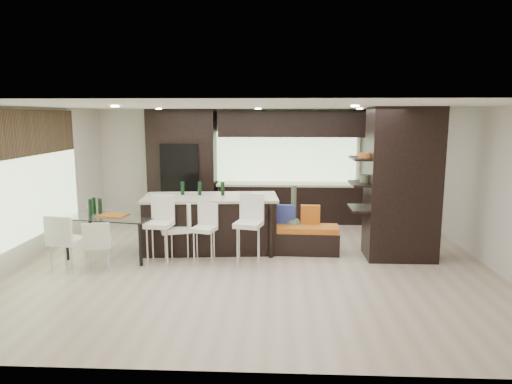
# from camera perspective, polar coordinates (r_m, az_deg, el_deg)

# --- Properties ---
(ground) EXTENTS (8.00, 8.00, 0.00)m
(ground) POSITION_cam_1_polar(r_m,az_deg,el_deg) (8.12, -0.20, -8.73)
(ground) COLOR #C2AB95
(ground) RESTS_ON ground
(back_wall) EXTENTS (8.00, 0.02, 2.70)m
(back_wall) POSITION_cam_1_polar(r_m,az_deg,el_deg) (11.27, 0.70, 3.44)
(back_wall) COLOR silver
(back_wall) RESTS_ON ground
(left_wall) EXTENTS (0.02, 7.00, 2.70)m
(left_wall) POSITION_cam_1_polar(r_m,az_deg,el_deg) (8.95, -26.72, 0.83)
(left_wall) COLOR silver
(left_wall) RESTS_ON ground
(right_wall) EXTENTS (0.02, 7.00, 2.70)m
(right_wall) POSITION_cam_1_polar(r_m,az_deg,el_deg) (8.59, 27.51, 0.44)
(right_wall) COLOR silver
(right_wall) RESTS_ON ground
(ceiling) EXTENTS (8.00, 7.00, 0.02)m
(ceiling) POSITION_cam_1_polar(r_m,az_deg,el_deg) (7.71, -0.22, 10.68)
(ceiling) COLOR white
(ceiling) RESTS_ON ground
(window_left) EXTENTS (0.04, 3.20, 1.90)m
(window_left) POSITION_cam_1_polar(r_m,az_deg,el_deg) (9.10, -25.89, 1.02)
(window_left) COLOR #B2D199
(window_left) RESTS_ON left_wall
(window_back) EXTENTS (3.40, 0.04, 1.20)m
(window_back) POSITION_cam_1_polar(r_m,az_deg,el_deg) (11.21, 3.78, 4.41)
(window_back) COLOR #B2D199
(window_back) RESTS_ON back_wall
(stone_accent) EXTENTS (0.08, 3.00, 0.80)m
(stone_accent) POSITION_cam_1_polar(r_m,az_deg,el_deg) (9.01, -26.14, 6.69)
(stone_accent) COLOR brown
(stone_accent) RESTS_ON left_wall
(ceiling_spots) EXTENTS (4.00, 3.00, 0.02)m
(ceiling_spots) POSITION_cam_1_polar(r_m,az_deg,el_deg) (7.96, -0.12, 10.50)
(ceiling_spots) COLOR white
(ceiling_spots) RESTS_ON ceiling
(back_cabinetry) EXTENTS (6.80, 0.68, 2.70)m
(back_cabinetry) POSITION_cam_1_polar(r_m,az_deg,el_deg) (10.94, 3.27, 3.24)
(back_cabinetry) COLOR black
(back_cabinetry) RESTS_ON ground
(refrigerator) EXTENTS (0.90, 0.68, 1.90)m
(refrigerator) POSITION_cam_1_polar(r_m,az_deg,el_deg) (11.18, -9.15, 1.20)
(refrigerator) COLOR black
(refrigerator) RESTS_ON ground
(partition_column) EXTENTS (1.20, 0.80, 2.70)m
(partition_column) POSITION_cam_1_polar(r_m,az_deg,el_deg) (8.48, 17.77, 0.97)
(partition_column) COLOR black
(partition_column) RESTS_ON ground
(kitchen_island) EXTENTS (2.60, 1.30, 1.05)m
(kitchen_island) POSITION_cam_1_polar(r_m,az_deg,el_deg) (8.75, -5.66, -3.87)
(kitchen_island) COLOR black
(kitchen_island) RESTS_ON ground
(stool_left) EXTENTS (0.48, 0.48, 0.95)m
(stool_left) POSITION_cam_1_polar(r_m,az_deg,el_deg) (8.11, -11.97, -5.47)
(stool_left) COLOR white
(stool_left) RESTS_ON ground
(stool_mid) EXTENTS (0.46, 0.46, 0.84)m
(stool_mid) POSITION_cam_1_polar(r_m,az_deg,el_deg) (7.99, -6.51, -5.96)
(stool_mid) COLOR white
(stool_mid) RESTS_ON ground
(stool_right) EXTENTS (0.53, 0.53, 0.98)m
(stool_right) POSITION_cam_1_polar(r_m,az_deg,el_deg) (7.85, -0.95, -5.64)
(stool_right) COLOR white
(stool_right) RESTS_ON ground
(bench) EXTENTS (1.37, 0.57, 0.52)m
(bench) POSITION_cam_1_polar(r_m,az_deg,el_deg) (8.62, 5.80, -5.91)
(bench) COLOR black
(bench) RESTS_ON ground
(floor_vase) EXTENTS (0.59, 0.59, 1.24)m
(floor_vase) POSITION_cam_1_polar(r_m,az_deg,el_deg) (8.73, 4.71, -3.23)
(floor_vase) COLOR #4C573F
(floor_vase) RESTS_ON ground
(dining_table) EXTENTS (1.73, 1.17, 0.77)m
(dining_table) POSITION_cam_1_polar(r_m,az_deg,el_deg) (8.71, -17.34, -5.29)
(dining_table) COLOR white
(dining_table) RESTS_ON ground
(chair_near) EXTENTS (0.53, 0.53, 0.78)m
(chair_near) POSITION_cam_1_polar(r_m,az_deg,el_deg) (8.04, -19.14, -6.55)
(chair_near) COLOR white
(chair_near) RESTS_ON ground
(chair_far) EXTENTS (0.55, 0.55, 0.88)m
(chair_far) POSITION_cam_1_polar(r_m,az_deg,el_deg) (8.20, -22.48, -6.08)
(chair_far) COLOR white
(chair_far) RESTS_ON ground
(chair_end) EXTENTS (0.64, 0.64, 0.93)m
(chair_end) POSITION_cam_1_polar(r_m,az_deg,el_deg) (8.37, -10.07, -5.01)
(chair_end) COLOR white
(chair_end) RESTS_ON ground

